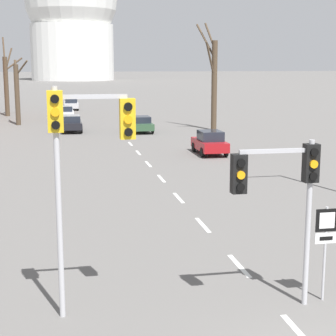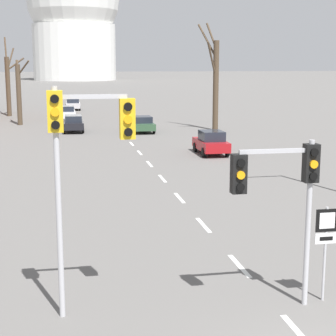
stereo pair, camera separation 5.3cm
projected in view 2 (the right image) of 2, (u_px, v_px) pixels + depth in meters
name	position (u px, v px, depth m)	size (l,w,h in m)	color
lane_stripe_0	(300.00, 334.00, 12.93)	(0.16, 2.00, 0.01)	silver
lane_stripe_1	(239.00, 266.00, 17.28)	(0.16, 2.00, 0.01)	silver
lane_stripe_2	(203.00, 225.00, 21.62)	(0.16, 2.00, 0.01)	silver
lane_stripe_3	(179.00, 198.00, 25.97)	(0.16, 2.00, 0.01)	silver
lane_stripe_4	(162.00, 178.00, 30.32)	(0.16, 2.00, 0.01)	silver
lane_stripe_5	(150.00, 164.00, 34.66)	(0.16, 2.00, 0.01)	silver
lane_stripe_6	(140.00, 153.00, 39.01)	(0.16, 2.00, 0.01)	silver
lane_stripe_7	(132.00, 144.00, 43.35)	(0.16, 2.00, 0.01)	silver
lane_stripe_8	(125.00, 136.00, 47.70)	(0.16, 2.00, 0.01)	silver
traffic_signal_centre_tall	(284.00, 183.00, 13.82)	(2.22, 0.34, 4.30)	#B2B2B7
traffic_signal_near_left	(81.00, 144.00, 13.17)	(2.03, 0.34, 5.63)	#B2B2B7
route_sign_post	(326.00, 237.00, 14.46)	(0.60, 0.08, 2.53)	#B2B2B7
sedan_near_left	(211.00, 142.00, 38.23)	(1.81, 3.87, 1.63)	maroon
sedan_near_right	(142.00, 124.00, 50.52)	(1.90, 4.34, 1.45)	#2D4C33
sedan_mid_centre	(73.00, 104.00, 74.43)	(1.90, 4.22, 1.52)	#B7B7BC
sedan_far_left	(73.00, 123.00, 50.86)	(1.81, 4.53, 1.50)	black
sedan_far_right	(67.00, 113.00, 61.17)	(1.89, 4.05, 1.54)	silver
bare_tree_left_near	(19.00, 92.00, 55.95)	(1.55, 2.84, 6.48)	#473828
bare_tree_right_near	(215.00, 81.00, 51.33)	(1.48, 3.47, 9.78)	#473828
bare_tree_left_far	(8.00, 83.00, 65.34)	(2.30, 1.92, 9.14)	#473828
capitol_dome	(74.00, 16.00, 199.46)	(32.78, 32.78, 46.30)	silver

